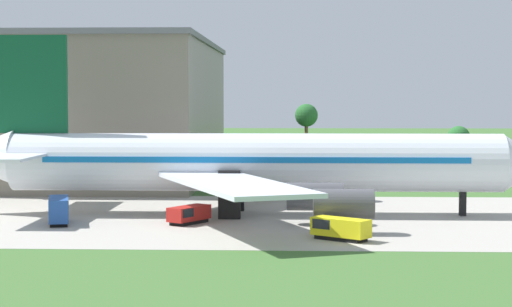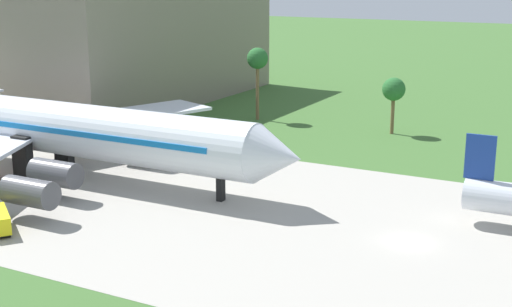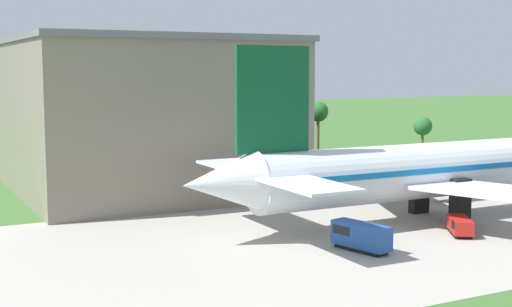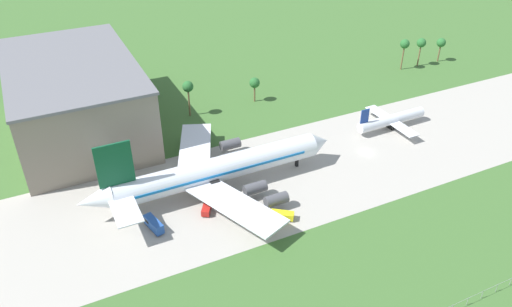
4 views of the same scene
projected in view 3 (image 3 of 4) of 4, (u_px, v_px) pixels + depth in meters
The scene contains 4 objects.
jet_airliner at pixel (449, 169), 86.22m from camera, with size 68.72×55.86×20.37m.
baggage_tug at pixel (460, 226), 77.20m from camera, with size 4.40×5.44×1.88m.
catering_van at pixel (360, 236), 70.61m from camera, with size 3.47×6.68×2.79m.
terminal_building at pixel (122, 111), 115.43m from camera, with size 36.72×61.20×22.45m.
Camera 3 is at (-106.58, -62.54, 17.94)m, focal length 50.00 mm.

